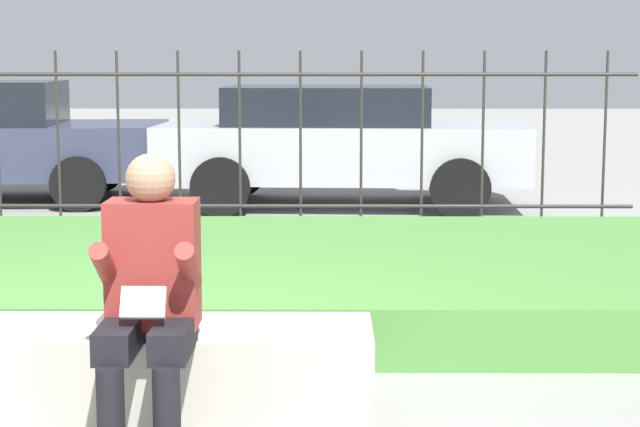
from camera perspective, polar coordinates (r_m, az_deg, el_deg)
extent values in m
plane|color=gray|center=(5.03, -11.59, -10.60)|extent=(60.00, 60.00, 0.00)
cube|color=#B7B2A3|center=(5.06, -15.74, -8.14)|extent=(3.18, 0.58, 0.42)
cube|color=gray|center=(5.11, -15.66, -9.99)|extent=(3.06, 0.54, 0.08)
cylinder|color=black|center=(4.33, -11.11, -10.15)|extent=(0.11, 0.11, 0.33)
cube|color=black|center=(4.46, -10.65, -6.55)|extent=(0.15, 0.42, 0.13)
cylinder|color=black|center=(4.29, -8.18, -10.25)|extent=(0.11, 0.11, 0.33)
cube|color=black|center=(4.43, -7.83, -6.61)|extent=(0.15, 0.42, 0.13)
cube|color=maroon|center=(4.59, -8.89, -2.65)|extent=(0.38, 0.24, 0.54)
sphere|color=tan|center=(4.51, -9.03, 1.86)|extent=(0.21, 0.21, 0.21)
cylinder|color=maroon|center=(4.46, -11.40, -2.76)|extent=(0.08, 0.29, 0.24)
cylinder|color=maroon|center=(4.40, -7.03, -2.80)|extent=(0.08, 0.29, 0.24)
cube|color=beige|center=(4.36, -9.41, -4.71)|extent=(0.18, 0.09, 0.13)
cube|color=#4C893D|center=(7.22, -7.78, -3.36)|extent=(9.36, 3.28, 0.33)
cylinder|color=#332D28|center=(9.37, -5.86, 0.40)|extent=(7.36, 0.03, 0.03)
cylinder|color=#332D28|center=(9.29, -5.96, 7.39)|extent=(7.36, 0.03, 0.03)
cylinder|color=#332D28|center=(9.55, -13.78, 3.39)|extent=(0.02, 0.02, 1.68)
cylinder|color=#332D28|center=(9.44, -10.68, 3.43)|extent=(0.02, 0.02, 1.68)
cylinder|color=#332D28|center=(9.35, -7.51, 3.46)|extent=(0.02, 0.02, 1.68)
cylinder|color=#332D28|center=(9.29, -4.29, 3.48)|extent=(0.02, 0.02, 1.68)
cylinder|color=#332D28|center=(9.26, -1.05, 3.48)|extent=(0.02, 0.02, 1.68)
cylinder|color=#332D28|center=(9.26, 2.21, 3.48)|extent=(0.02, 0.02, 1.68)
cylinder|color=#332D28|center=(9.30, 5.46, 3.46)|extent=(0.02, 0.02, 1.68)
cylinder|color=#332D28|center=(9.36, 8.67, 3.44)|extent=(0.02, 0.02, 1.68)
cylinder|color=#332D28|center=(9.45, 11.83, 3.40)|extent=(0.02, 0.02, 1.68)
cylinder|color=#332D28|center=(9.56, 14.93, 3.36)|extent=(0.02, 0.02, 1.68)
cylinder|color=black|center=(11.63, -12.76, 1.56)|extent=(0.60, 0.24, 0.59)
cylinder|color=black|center=(13.29, -11.63, 2.42)|extent=(0.60, 0.24, 0.59)
cube|color=#B7B7BC|center=(11.71, 1.19, 3.35)|extent=(4.01, 1.87, 0.60)
cube|color=black|center=(11.68, 0.42, 5.81)|extent=(2.23, 1.59, 0.41)
cylinder|color=black|center=(10.94, 7.48, 1.35)|extent=(0.62, 0.23, 0.62)
cylinder|color=black|center=(12.60, 6.87, 2.27)|extent=(0.62, 0.23, 0.62)
cylinder|color=black|center=(11.01, -5.32, 1.43)|extent=(0.62, 0.23, 0.62)
cylinder|color=black|center=(12.66, -4.25, 2.34)|extent=(0.62, 0.23, 0.62)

